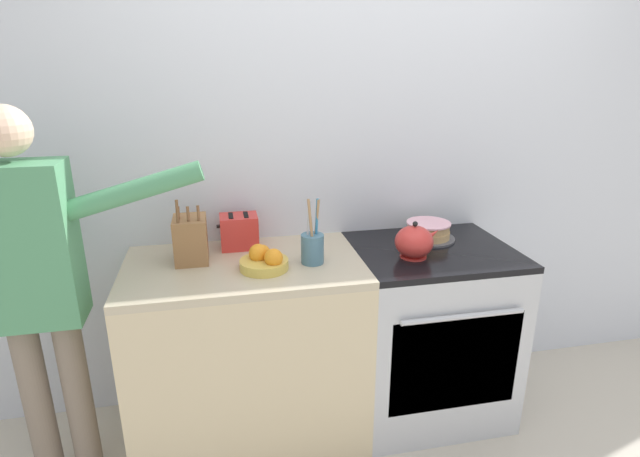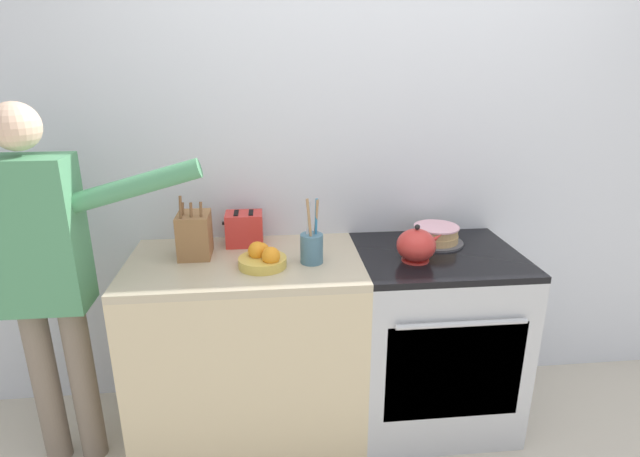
{
  "view_description": "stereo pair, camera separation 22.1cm",
  "coord_description": "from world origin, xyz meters",
  "px_view_note": "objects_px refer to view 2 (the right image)",
  "views": [
    {
      "loc": [
        -0.73,
        -1.76,
        1.76
      ],
      "look_at": [
        -0.3,
        0.29,
        1.05
      ],
      "focal_mm": 28.0,
      "sensor_mm": 36.0,
      "label": 1
    },
    {
      "loc": [
        -0.52,
        -1.8,
        1.76
      ],
      "look_at": [
        -0.3,
        0.29,
        1.05
      ],
      "focal_mm": 28.0,
      "sensor_mm": 36.0,
      "label": 2
    }
  ],
  "objects_px": {
    "knife_block": "(195,235)",
    "fruit_bowl": "(263,258)",
    "layer_cake": "(436,235)",
    "person_baker": "(44,265)",
    "stove_range": "(432,336)",
    "tea_kettle": "(417,245)",
    "utensil_crock": "(312,246)",
    "toaster": "(244,229)"
  },
  "relations": [
    {
      "from": "utensil_crock",
      "to": "toaster",
      "type": "bearing_deg",
      "value": 139.19
    },
    {
      "from": "layer_cake",
      "to": "person_baker",
      "type": "bearing_deg",
      "value": -171.43
    },
    {
      "from": "toaster",
      "to": "person_baker",
      "type": "xyz_separation_m",
      "value": [
        -0.8,
        -0.34,
        -0.01
      ]
    },
    {
      "from": "knife_block",
      "to": "person_baker",
      "type": "relative_size",
      "value": 0.18
    },
    {
      "from": "utensil_crock",
      "to": "tea_kettle",
      "type": "bearing_deg",
      "value": -3.6
    },
    {
      "from": "layer_cake",
      "to": "person_baker",
      "type": "distance_m",
      "value": 1.75
    },
    {
      "from": "tea_kettle",
      "to": "layer_cake",
      "type": "bearing_deg",
      "value": 52.91
    },
    {
      "from": "tea_kettle",
      "to": "toaster",
      "type": "xyz_separation_m",
      "value": [
        -0.78,
        0.29,
        0.01
      ]
    },
    {
      "from": "stove_range",
      "to": "tea_kettle",
      "type": "relative_size",
      "value": 4.19
    },
    {
      "from": "toaster",
      "to": "stove_range",
      "type": "bearing_deg",
      "value": -12.95
    },
    {
      "from": "tea_kettle",
      "to": "fruit_bowl",
      "type": "xyz_separation_m",
      "value": [
        -0.69,
        0.0,
        -0.03
      ]
    },
    {
      "from": "person_baker",
      "to": "stove_range",
      "type": "bearing_deg",
      "value": -1.5
    },
    {
      "from": "tea_kettle",
      "to": "person_baker",
      "type": "bearing_deg",
      "value": -178.3
    },
    {
      "from": "stove_range",
      "to": "toaster",
      "type": "xyz_separation_m",
      "value": [
        -0.91,
        0.21,
        0.53
      ]
    },
    {
      "from": "knife_block",
      "to": "person_baker",
      "type": "bearing_deg",
      "value": -159.87
    },
    {
      "from": "layer_cake",
      "to": "tea_kettle",
      "type": "relative_size",
      "value": 1.26
    },
    {
      "from": "tea_kettle",
      "to": "stove_range",
      "type": "bearing_deg",
      "value": 31.72
    },
    {
      "from": "stove_range",
      "to": "fruit_bowl",
      "type": "bearing_deg",
      "value": -174.46
    },
    {
      "from": "stove_range",
      "to": "person_baker",
      "type": "xyz_separation_m",
      "value": [
        -1.71,
        -0.13,
        0.51
      ]
    },
    {
      "from": "stove_range",
      "to": "fruit_bowl",
      "type": "height_order",
      "value": "fruit_bowl"
    },
    {
      "from": "stove_range",
      "to": "person_baker",
      "type": "distance_m",
      "value": 1.79
    },
    {
      "from": "tea_kettle",
      "to": "person_baker",
      "type": "height_order",
      "value": "person_baker"
    },
    {
      "from": "fruit_bowl",
      "to": "person_baker",
      "type": "relative_size",
      "value": 0.13
    },
    {
      "from": "utensil_crock",
      "to": "knife_block",
      "type": "bearing_deg",
      "value": 165.58
    },
    {
      "from": "knife_block",
      "to": "toaster",
      "type": "distance_m",
      "value": 0.26
    },
    {
      "from": "stove_range",
      "to": "toaster",
      "type": "relative_size",
      "value": 4.64
    },
    {
      "from": "layer_cake",
      "to": "toaster",
      "type": "relative_size",
      "value": 1.4
    },
    {
      "from": "tea_kettle",
      "to": "toaster",
      "type": "distance_m",
      "value": 0.83
    },
    {
      "from": "utensil_crock",
      "to": "person_baker",
      "type": "xyz_separation_m",
      "value": [
        -1.1,
        -0.08,
        -0.01
      ]
    },
    {
      "from": "layer_cake",
      "to": "person_baker",
      "type": "xyz_separation_m",
      "value": [
        -1.74,
        -0.26,
        0.03
      ]
    },
    {
      "from": "utensil_crock",
      "to": "person_baker",
      "type": "relative_size",
      "value": 0.19
    },
    {
      "from": "utensil_crock",
      "to": "layer_cake",
      "type": "bearing_deg",
      "value": 16.36
    },
    {
      "from": "fruit_bowl",
      "to": "person_baker",
      "type": "bearing_deg",
      "value": -176.68
    },
    {
      "from": "layer_cake",
      "to": "toaster",
      "type": "distance_m",
      "value": 0.94
    },
    {
      "from": "tea_kettle",
      "to": "person_baker",
      "type": "distance_m",
      "value": 1.57
    },
    {
      "from": "stove_range",
      "to": "utensil_crock",
      "type": "xyz_separation_m",
      "value": [
        -0.61,
        -0.06,
        0.52
      ]
    },
    {
      "from": "knife_block",
      "to": "person_baker",
      "type": "distance_m",
      "value": 0.62
    },
    {
      "from": "knife_block",
      "to": "fruit_bowl",
      "type": "xyz_separation_m",
      "value": [
        0.31,
        -0.16,
        -0.06
      ]
    },
    {
      "from": "layer_cake",
      "to": "knife_block",
      "type": "distance_m",
      "value": 1.16
    },
    {
      "from": "layer_cake",
      "to": "person_baker",
      "type": "relative_size",
      "value": 0.17
    },
    {
      "from": "knife_block",
      "to": "fruit_bowl",
      "type": "relative_size",
      "value": 1.41
    },
    {
      "from": "knife_block",
      "to": "tea_kettle",
      "type": "bearing_deg",
      "value": -9.41
    }
  ]
}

